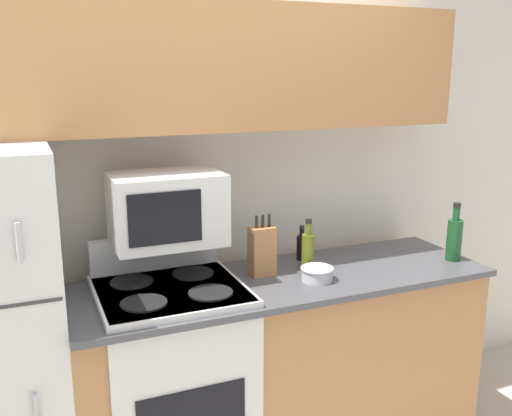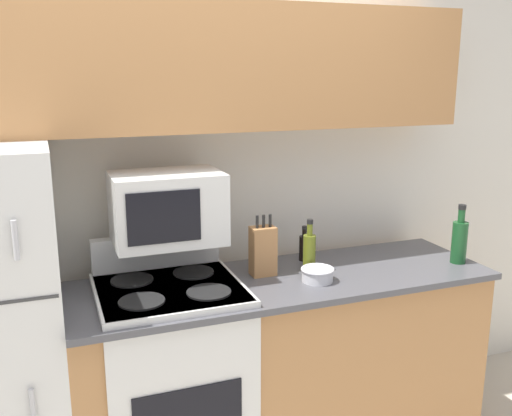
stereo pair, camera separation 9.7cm
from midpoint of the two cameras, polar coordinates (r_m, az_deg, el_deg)
The scene contains 10 objects.
wall_back at distance 2.88m, azimuth -8.52°, elevation 1.48°, with size 8.00×0.05×2.55m.
lower_cabinets at distance 2.90m, azimuth 1.61°, elevation -15.43°, with size 1.99×0.63×0.93m.
upper_cabinets at distance 2.65m, azimuth -8.00°, elevation 13.76°, with size 2.72×0.31×0.57m.
stove at distance 2.72m, azimuth -9.31°, elevation -16.98°, with size 0.63×0.61×1.12m.
microwave at distance 2.54m, azimuth -9.99°, elevation -0.06°, with size 0.48×0.33×0.32m.
knife_block at distance 2.68m, azimuth -0.43°, elevation -4.28°, with size 0.12×0.08×0.29m.
bowl at distance 2.65m, azimuth 5.08°, elevation -6.52°, with size 0.16×0.16×0.06m.
bottle_soy_sauce at distance 2.91m, azimuth 3.63°, elevation -3.85°, with size 0.05×0.05×0.18m.
bottle_olive_oil at distance 2.74m, azimuth 4.21°, elevation -4.29°, with size 0.06×0.06×0.26m.
bottle_wine_green at distance 3.04m, azimuth 18.37°, elevation -2.85°, with size 0.08×0.08×0.30m.
Camera 1 is at (-0.73, -2.00, 1.87)m, focal length 40.00 mm.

